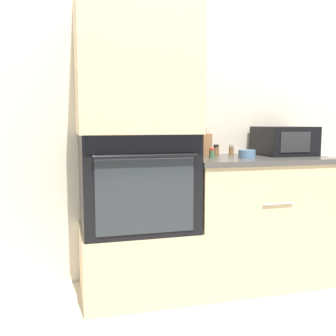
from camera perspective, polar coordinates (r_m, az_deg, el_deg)
ground_plane at (r=2.68m, az=5.24°, el=-19.21°), size 12.00×12.00×0.00m
wall_back at (r=3.01m, az=1.30°, el=8.21°), size 8.00×0.05×2.50m
oven_cabinet_base at (r=2.77m, az=-4.49°, el=-13.18°), size 0.75×0.60×0.46m
wall_oven at (r=2.63m, az=-4.58°, el=-1.90°), size 0.73×0.64×0.63m
oven_cabinet_upper at (r=2.63m, az=-4.75°, el=14.58°), size 0.75×0.60×0.88m
counter_unit at (r=2.98m, az=12.54°, el=-7.22°), size 1.03×0.63×0.92m
microwave at (r=3.11m, az=16.48°, el=3.81°), size 0.38×0.38×0.21m
knife_block at (r=2.87m, az=4.85°, el=3.39°), size 0.12×0.13×0.21m
bowl at (r=2.78m, az=11.38°, el=2.01°), size 0.12×0.12×0.06m
condiment_jar_near at (r=2.88m, az=6.99°, el=2.52°), size 0.04×0.04×0.09m
condiment_jar_mid at (r=2.76m, az=6.39°, el=2.16°), size 0.04×0.04×0.07m
condiment_jar_far at (r=3.04m, az=9.17°, el=2.65°), size 0.04×0.04×0.08m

